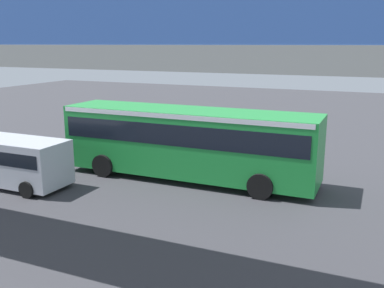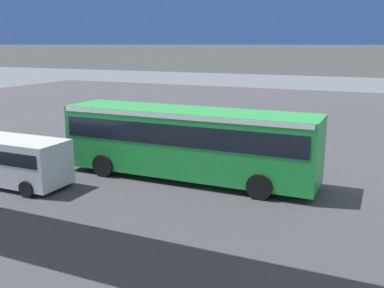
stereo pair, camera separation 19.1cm
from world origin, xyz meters
name	(u,v)px [view 1 (the left image)]	position (x,y,z in m)	size (l,w,h in m)	color
ground	(184,170)	(0.00, 0.00, 0.00)	(80.00, 80.00, 0.00)	#38383D
city_bus	(188,138)	(-0.73, 1.16, 1.88)	(11.54, 2.85, 3.15)	#1E8C38
parked_van	(14,159)	(5.65, 5.02, 1.18)	(4.80, 2.17, 2.05)	#B7BCC6
pedestrian	(91,131)	(7.17, -2.44, 0.89)	(0.38, 0.38, 1.79)	#2D2D38
lane_dash_leftmost	(278,165)	(-4.00, -2.68, 0.00)	(2.00, 0.20, 0.01)	silver
lane_dash_left	(205,157)	(0.00, -2.68, 0.00)	(2.00, 0.20, 0.01)	silver
lane_dash_centre	(140,150)	(4.00, -2.68, 0.00)	(2.00, 0.20, 0.01)	silver
pedestrian_overpass	(32,70)	(0.00, 9.45, 5.29)	(30.90, 2.60, 7.05)	gray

